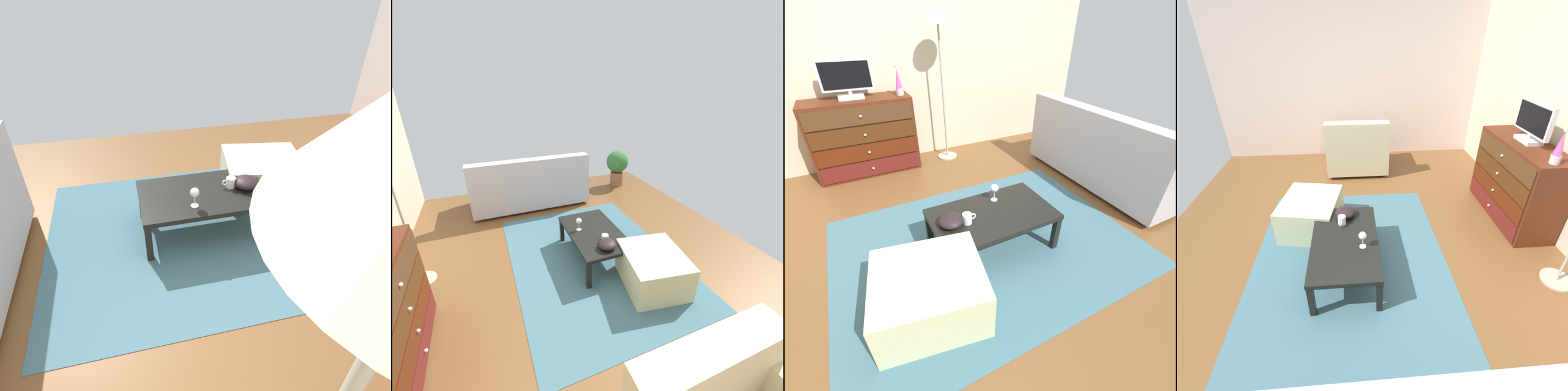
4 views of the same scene
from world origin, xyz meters
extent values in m
cube|color=brown|center=(0.00, 0.00, -0.03)|extent=(5.83, 4.58, 0.05)
cube|color=#3D6370|center=(0.20, -0.20, 0.00)|extent=(2.60, 1.90, 0.01)
cube|color=black|center=(-0.25, 0.03, 0.16)|extent=(0.05, 0.05, 0.32)
cube|color=black|center=(0.70, 0.03, 0.16)|extent=(0.05, 0.05, 0.32)
cube|color=black|center=(-0.25, -0.51, 0.16)|extent=(0.05, 0.05, 0.32)
cube|color=black|center=(0.70, -0.51, 0.16)|extent=(0.05, 0.05, 0.32)
cube|color=black|center=(0.23, -0.24, 0.34)|extent=(1.01, 0.60, 0.04)
cylinder|color=silver|center=(0.33, -0.08, 0.36)|extent=(0.06, 0.06, 0.00)
cylinder|color=silver|center=(0.33, -0.08, 0.41)|extent=(0.01, 0.01, 0.09)
sphere|color=silver|center=(0.33, -0.08, 0.48)|extent=(0.07, 0.07, 0.07)
cylinder|color=white|center=(-0.01, -0.26, 0.40)|extent=(0.08, 0.08, 0.08)
torus|color=white|center=(0.04, -0.26, 0.41)|extent=(0.05, 0.01, 0.05)
ellipsoid|color=black|center=(-0.13, -0.23, 0.41)|extent=(0.20, 0.20, 0.09)
cylinder|color=#332319|center=(1.72, -0.68, 0.03)|extent=(0.05, 0.05, 0.05)
cylinder|color=#332319|center=(-1.65, -0.44, 0.03)|extent=(0.05, 0.05, 0.05)
cube|color=#BCC394|center=(-0.45, -0.62, 0.19)|extent=(0.79, 0.71, 0.39)
camera|label=1|loc=(0.78, 1.84, 1.84)|focal=30.22mm
camera|label=2|loc=(-2.21, 0.85, 2.04)|focal=23.82mm
camera|label=3|loc=(-0.64, -1.74, 1.68)|focal=24.12mm
camera|label=4|loc=(2.14, -0.14, 2.01)|focal=25.29mm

